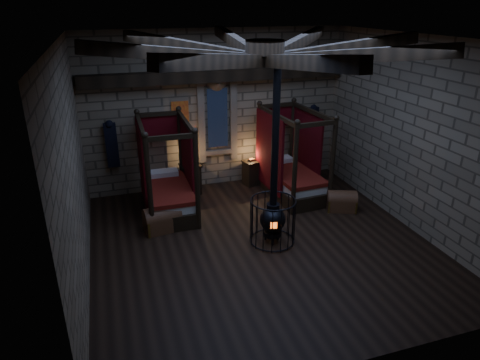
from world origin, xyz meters
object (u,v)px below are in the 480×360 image
object	(u,v)px
trunk_right	(342,201)
bed_left	(168,190)
bed_right	(291,174)
trunk_left	(162,219)
stove	(273,216)

from	to	relation	value
trunk_right	bed_left	bearing A→B (deg)	-176.11
bed_right	trunk_left	xyz separation A→B (m)	(-3.56, -0.96, -0.30)
bed_right	trunk_right	bearing A→B (deg)	-61.94
bed_right	trunk_left	bearing A→B (deg)	-168.98
trunk_right	stove	distance (m)	2.41
bed_right	trunk_left	size ratio (longest dim) A/B	2.61
bed_right	stove	size ratio (longest dim) A/B	0.56
bed_left	trunk_right	world-z (taller)	bed_left
trunk_right	stove	world-z (taller)	stove
trunk_left	trunk_right	bearing A→B (deg)	-12.71
bed_left	trunk_right	distance (m)	4.29
bed_left	trunk_left	distance (m)	1.03
trunk_left	trunk_right	world-z (taller)	trunk_left
bed_left	trunk_left	size ratio (longest dim) A/B	2.62
bed_left	bed_right	world-z (taller)	bed_left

